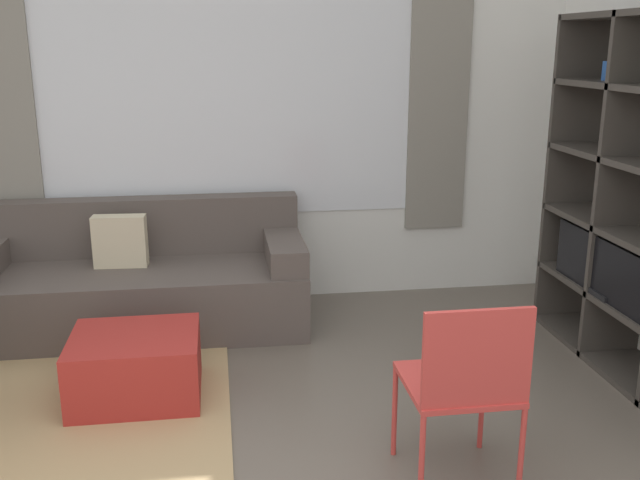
% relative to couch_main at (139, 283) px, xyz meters
% --- Properties ---
extents(wall_back, '(6.04, 0.11, 2.70)m').
position_rel_couch_main_xyz_m(wall_back, '(0.64, 0.47, 1.06)').
color(wall_back, white).
rests_on(wall_back, ground_plane).
extents(area_rug, '(2.01, 2.13, 0.01)m').
position_rel_couch_main_xyz_m(area_rug, '(-0.45, -1.04, -0.29)').
color(area_rug, tan).
rests_on(area_rug, ground_plane).
extents(couch_main, '(2.17, 0.85, 0.82)m').
position_rel_couch_main_xyz_m(couch_main, '(0.00, 0.00, 0.00)').
color(couch_main, '#564C47').
rests_on(couch_main, ground_plane).
extents(ottoman, '(0.67, 0.57, 0.36)m').
position_rel_couch_main_xyz_m(ottoman, '(0.08, -1.04, -0.12)').
color(ottoman, '#A82823').
rests_on(ottoman, ground_plane).
extents(folding_chair, '(0.44, 0.46, 0.86)m').
position_rel_couch_main_xyz_m(folding_chair, '(1.51, -2.08, 0.22)').
color(folding_chair, '#CC3D38').
rests_on(folding_chair, ground_plane).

